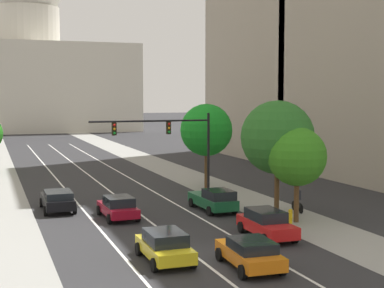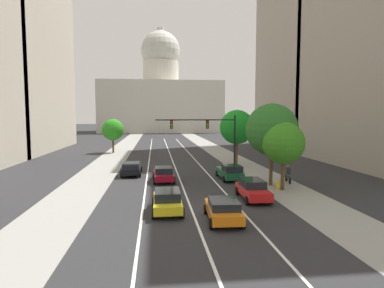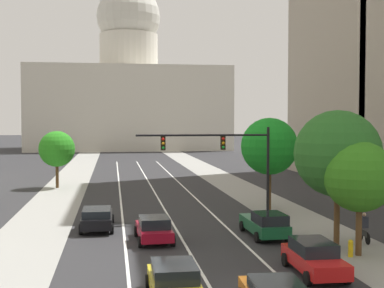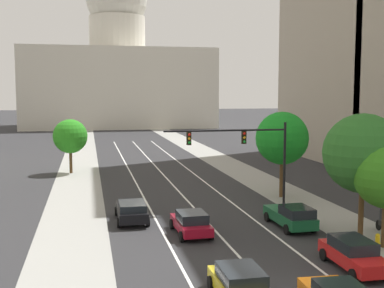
# 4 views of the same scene
# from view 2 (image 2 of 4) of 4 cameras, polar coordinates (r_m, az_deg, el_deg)

# --- Properties ---
(ground_plane) EXTENTS (400.00, 400.00, 0.00)m
(ground_plane) POSITION_cam_2_polar(r_m,az_deg,el_deg) (61.67, -4.18, -1.03)
(ground_plane) COLOR #2B2B2D
(sidewalk_left) EXTENTS (4.49, 130.00, 0.01)m
(sidewalk_left) POSITION_cam_2_polar(r_m,az_deg,el_deg) (57.02, -12.97, -1.63)
(sidewalk_left) COLOR gray
(sidewalk_left) RESTS_ON ground
(sidewalk_right) EXTENTS (4.49, 130.00, 0.01)m
(sidewalk_right) POSITION_cam_2_polar(r_m,az_deg,el_deg) (57.78, 4.90, -1.43)
(sidewalk_right) COLOR gray
(sidewalk_right) RESTS_ON ground
(lane_stripe_left) EXTENTS (0.16, 90.00, 0.01)m
(lane_stripe_left) POSITION_cam_2_polar(r_m,az_deg,el_deg) (46.74, -7.53, -2.97)
(lane_stripe_left) COLOR white
(lane_stripe_left) RESTS_ON ground
(lane_stripe_center) EXTENTS (0.16, 90.00, 0.01)m
(lane_stripe_center) POSITION_cam_2_polar(r_m,az_deg,el_deg) (46.79, -3.44, -2.93)
(lane_stripe_center) COLOR white
(lane_stripe_center) RESTS_ON ground
(lane_stripe_right) EXTENTS (0.16, 90.00, 0.01)m
(lane_stripe_right) POSITION_cam_2_polar(r_m,az_deg,el_deg) (47.09, 0.63, -2.87)
(lane_stripe_right) COLOR white
(lane_stripe_right) RESTS_ON ground
(office_tower_far_right) EXTENTS (18.39, 24.04, 49.51)m
(office_tower_far_right) POSITION_cam_2_polar(r_m,az_deg,el_deg) (72.41, 21.31, 19.33)
(office_tower_far_right) COLOR #9E9384
(office_tower_far_right) RESTS_ON ground
(capitol_building) EXTENTS (46.80, 25.89, 40.98)m
(capitol_building) POSITION_cam_2_polar(r_m,az_deg,el_deg) (132.26, -5.46, 7.97)
(capitol_building) COLOR beige
(capitol_building) RESTS_ON ground
(car_red) EXTENTS (2.01, 4.53, 1.54)m
(car_red) POSITION_cam_2_polar(r_m,az_deg,el_deg) (25.74, 10.60, -7.77)
(car_red) COLOR red
(car_red) RESTS_ON ground
(car_crimson) EXTENTS (2.14, 4.28, 1.46)m
(car_crimson) POSITION_cam_2_polar(r_m,az_deg,el_deg) (32.11, -5.03, -5.24)
(car_crimson) COLOR maroon
(car_crimson) RESTS_ON ground
(car_green) EXTENTS (2.12, 4.83, 1.59)m
(car_green) POSITION_cam_2_polar(r_m,az_deg,el_deg) (33.09, 6.66, -4.87)
(car_green) COLOR #14512D
(car_green) RESTS_ON ground
(car_yellow) EXTENTS (2.06, 4.23, 1.48)m
(car_yellow) POSITION_cam_2_polar(r_m,az_deg,el_deg) (22.18, -4.36, -9.83)
(car_yellow) COLOR yellow
(car_yellow) RESTS_ON ground
(car_orange) EXTENTS (2.23, 4.31, 1.37)m
(car_orange) POSITION_cam_2_polar(r_m,az_deg,el_deg) (20.36, 5.51, -11.33)
(car_orange) COLOR orange
(car_orange) RESTS_ON ground
(car_black) EXTENTS (2.13, 4.69, 1.44)m
(car_black) POSITION_cam_2_polar(r_m,az_deg,el_deg) (36.02, -10.52, -4.16)
(car_black) COLOR black
(car_black) RESTS_ON ground
(traffic_signal_mast) EXTENTS (9.50, 0.39, 6.52)m
(traffic_signal_mast) POSITION_cam_2_polar(r_m,az_deg,el_deg) (38.36, 3.02, 2.40)
(traffic_signal_mast) COLOR black
(traffic_signal_mast) RESTS_ON ground
(fire_hydrant) EXTENTS (0.26, 0.35, 0.91)m
(fire_hydrant) POSITION_cam_2_polar(r_m,az_deg,el_deg) (29.23, 14.74, -6.99)
(fire_hydrant) COLOR yellow
(fire_hydrant) RESTS_ON ground
(cyclist) EXTENTS (0.38, 1.70, 1.72)m
(cyclist) POSITION_cam_2_polar(r_m,az_deg,el_deg) (32.60, 16.51, -5.11)
(cyclist) COLOR black
(cyclist) RESTS_ON ground
(street_tree_near_left) EXTENTS (3.71, 3.71, 5.90)m
(street_tree_near_left) POSITION_cam_2_polar(r_m,az_deg,el_deg) (57.91, -13.70, 2.45)
(street_tree_near_left) COLOR #51381E
(street_tree_near_left) RESTS_ON ground
(street_tree_far_right) EXTENTS (4.42, 4.42, 7.20)m
(street_tree_far_right) POSITION_cam_2_polar(r_m,az_deg,el_deg) (42.31, 7.86, 2.95)
(street_tree_far_right) COLOR #51381E
(street_tree_far_right) RESTS_ON ground
(street_tree_near_right) EXTENTS (4.76, 4.76, 7.57)m
(street_tree_near_right) POSITION_cam_2_polar(r_m,az_deg,el_deg) (30.64, 13.81, 2.46)
(street_tree_near_right) COLOR #51381E
(street_tree_near_right) RESTS_ON ground
(street_tree_mid_right) EXTENTS (3.66, 3.66, 5.94)m
(street_tree_mid_right) POSITION_cam_2_polar(r_m,az_deg,el_deg) (29.11, 15.73, 0.17)
(street_tree_mid_right) COLOR #51381E
(street_tree_mid_right) RESTS_ON ground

